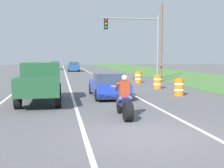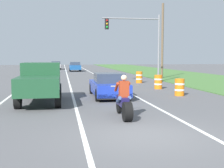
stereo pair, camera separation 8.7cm
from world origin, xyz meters
The scene contains 15 objects.
ground_plane centered at (0.00, 0.00, 0.00)m, with size 160.00×160.00×0.00m, color #565659.
lane_stripe_left_solid centered at (-5.40, 20.00, 0.00)m, with size 0.14×120.00×0.01m, color white.
lane_stripe_right_solid centered at (1.80, 20.00, 0.00)m, with size 0.14×120.00×0.01m, color white.
lane_stripe_centre_dashed centered at (-1.80, 20.00, 0.00)m, with size 0.14×120.00×0.01m, color white.
grass_verge_right centered at (11.92, 20.00, 0.03)m, with size 10.00×120.00×0.06m, color #477538.
motorcycle_with_rider centered at (-0.13, 2.44, 0.59)m, with size 0.70×2.21×1.62m.
sports_car_blue centered at (0.21, 8.25, 0.63)m, with size 1.84×4.30×1.37m.
pickup_truck_left_lane_dark_green centered at (-3.46, 6.75, 1.11)m, with size 2.02×4.80×1.98m.
traffic_light_mast_near centered at (4.50, 16.98, 4.03)m, with size 5.17×0.34×6.00m.
utility_pole_roadside centered at (8.08, 21.62, 3.94)m, with size 0.24×0.24×7.88m, color brown.
construction_barrel_nearest centered at (4.41, 8.08, 0.50)m, with size 0.58×0.58×1.00m.
construction_barrel_mid centered at (4.38, 11.83, 0.50)m, with size 0.58×0.58×1.00m.
construction_barrel_far centered at (4.29, 16.79, 0.50)m, with size 0.58×0.58×1.00m.
distant_car_far_ahead centered at (-0.38, 39.00, 0.77)m, with size 1.80×4.00×1.50m.
distant_car_further_ahead centered at (-3.53, 47.08, 0.77)m, with size 1.80×4.00×1.50m.
Camera 2 is at (-2.37, -8.07, 2.27)m, focal length 46.78 mm.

